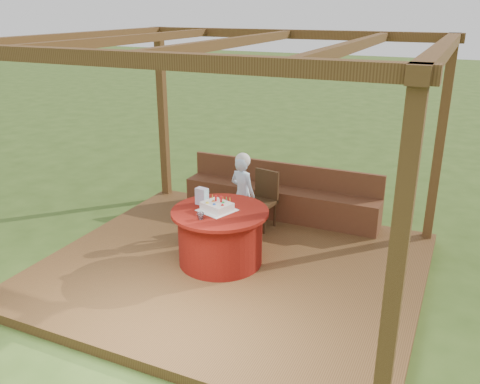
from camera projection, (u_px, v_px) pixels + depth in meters
name	position (u px, v px, depth m)	size (l,w,h in m)	color
ground	(232.00, 273.00, 6.36)	(60.00, 60.00, 0.00)	#34501A
deck	(232.00, 269.00, 6.34)	(4.50, 4.00, 0.12)	brown
pergola	(230.00, 78.00, 5.53)	(4.50, 4.00, 2.72)	brown
bench	(280.00, 200.00, 7.70)	(3.00, 0.42, 0.80)	brown
table	(220.00, 236.00, 6.27)	(1.19, 1.19, 0.70)	maroon
chair	(263.00, 197.00, 7.29)	(0.44, 0.44, 0.83)	#3B2612
elderly_woman	(243.00, 192.00, 7.07)	(0.46, 0.37, 1.15)	#A9D7FB
birthday_cake	(217.00, 206.00, 6.13)	(0.49, 0.49, 0.18)	white
gift_bag	(202.00, 196.00, 6.31)	(0.15, 0.10, 0.21)	#EF9AD0
drinking_glass	(201.00, 216.00, 5.88)	(0.09, 0.09, 0.08)	white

